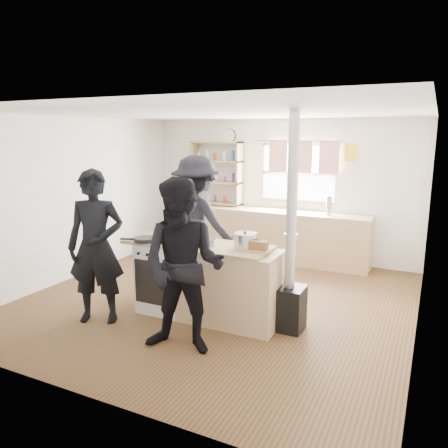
{
  "coord_description": "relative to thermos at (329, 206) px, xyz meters",
  "views": [
    {
      "loc": [
        2.56,
        -5.04,
        2.24
      ],
      "look_at": [
        0.15,
        -0.1,
        1.1
      ],
      "focal_mm": 35.0,
      "sensor_mm": 36.0,
      "label": 1
    }
  ],
  "objects": [
    {
      "name": "person_near_left",
      "position": [
        -1.98,
        -3.43,
        -0.12
      ],
      "size": [
        0.8,
        0.68,
        1.85
      ],
      "primitive_type": "imported",
      "rotation": [
        0.0,
        0.0,
        0.42
      ],
      "color": "black",
      "rests_on": "ground"
    },
    {
      "name": "person_far",
      "position": [
        -1.51,
        -1.82,
        -0.08
      ],
      "size": [
        1.34,
        0.89,
        1.94
      ],
      "primitive_type": "imported",
      "rotation": [
        0.0,
        0.0,
        3.0
      ],
      "color": "black",
      "rests_on": "ground"
    },
    {
      "name": "stockpot_stove",
      "position": [
        -1.33,
        -2.59,
        -0.04
      ],
      "size": [
        0.2,
        0.2,
        0.17
      ],
      "color": "#B5B5B8",
      "rests_on": "cooking_island"
    },
    {
      "name": "stockpot_counter",
      "position": [
        -0.35,
        -2.74,
        -0.02
      ],
      "size": [
        0.27,
        0.27,
        0.21
      ],
      "color": "silver",
      "rests_on": "cooking_island"
    },
    {
      "name": "roast_tray",
      "position": [
        -0.9,
        -2.77,
        -0.08
      ],
      "size": [
        0.39,
        0.31,
        0.07
      ],
      "color": "silver",
      "rests_on": "cooking_island"
    },
    {
      "name": "flue_heater",
      "position": [
        0.17,
        -2.66,
        -0.4
      ],
      "size": [
        0.35,
        0.35,
        2.5
      ],
      "color": "black",
      "rests_on": "ground"
    },
    {
      "name": "cooking_island",
      "position": [
        -0.83,
        -2.77,
        -0.58
      ],
      "size": [
        1.97,
        0.64,
        0.93
      ],
      "color": "white",
      "rests_on": "ground"
    },
    {
      "name": "shelving_unit",
      "position": [
        -2.18,
        0.12,
        0.47
      ],
      "size": [
        1.0,
        0.28,
        1.2
      ],
      "color": "tan",
      "rests_on": "back_counter"
    },
    {
      "name": "skillet_greens",
      "position": [
        -1.59,
        -2.97,
        -0.09
      ],
      "size": [
        0.37,
        0.37,
        0.05
      ],
      "color": "black",
      "rests_on": "cooking_island"
    },
    {
      "name": "bread_board",
      "position": [
        -0.17,
        -2.78,
        -0.07
      ],
      "size": [
        0.29,
        0.21,
        0.12
      ],
      "color": "tan",
      "rests_on": "cooking_island"
    },
    {
      "name": "thermos",
      "position": [
        0.0,
        0.0,
        0.0
      ],
      "size": [
        0.1,
        0.1,
        0.29
      ],
      "primitive_type": "cylinder",
      "color": "silver",
      "rests_on": "back_counter"
    },
    {
      "name": "ground",
      "position": [
        -0.98,
        -2.22,
        -1.05
      ],
      "size": [
        5.0,
        5.0,
        0.01
      ],
      "primitive_type": "cube",
      "color": "brown",
      "rests_on": "ground"
    },
    {
      "name": "person_near_right",
      "position": [
        -0.65,
        -3.62,
        -0.13
      ],
      "size": [
        1.0,
        0.84,
        1.82
      ],
      "primitive_type": "imported",
      "rotation": [
        0.0,
        0.0,
        0.18
      ],
      "color": "black",
      "rests_on": "ground"
    },
    {
      "name": "back_counter",
      "position": [
        -0.98,
        0.0,
        -0.6
      ],
      "size": [
        3.4,
        0.55,
        0.9
      ],
      "primitive_type": "cube",
      "color": "tan",
      "rests_on": "ground"
    }
  ]
}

